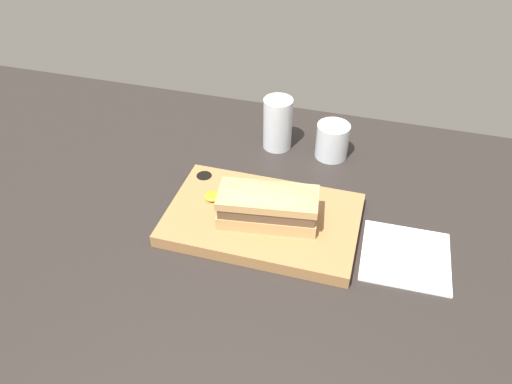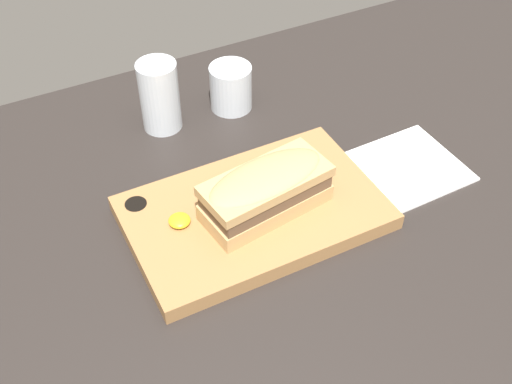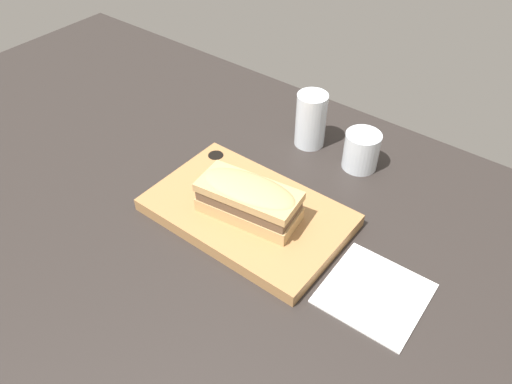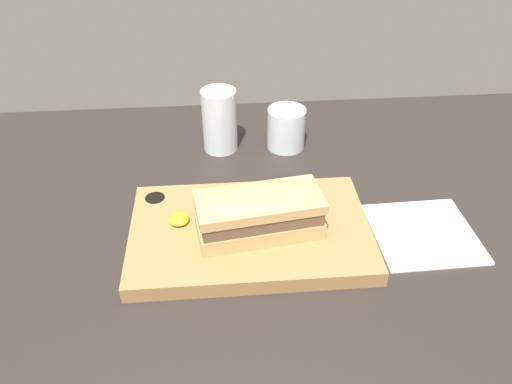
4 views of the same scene
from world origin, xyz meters
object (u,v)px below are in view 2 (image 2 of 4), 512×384
at_px(sandwich, 266,189).
at_px(water_glass, 162,99).
at_px(serving_board, 253,213).
at_px(napkin, 409,167).
at_px(wine_glass, 231,89).

bearing_deg(sandwich, water_glass, 99.54).
relative_size(serving_board, napkin, 2.28).
xyz_separation_m(sandwich, wine_glass, (0.08, 0.28, -0.03)).
xyz_separation_m(serving_board, sandwich, (0.01, -0.01, 0.05)).
bearing_deg(wine_glass, water_glass, 178.23).
bearing_deg(water_glass, sandwich, -80.46).
distance_m(wine_glass, napkin, 0.34).
distance_m(sandwich, water_glass, 0.29).
relative_size(sandwich, water_glass, 1.57).
bearing_deg(serving_board, wine_glass, 71.06).
relative_size(water_glass, wine_glass, 1.52).
relative_size(serving_board, wine_glass, 4.54).
bearing_deg(napkin, water_glass, 137.47).
relative_size(serving_board, sandwich, 1.89).
xyz_separation_m(serving_board, napkin, (0.27, -0.01, -0.01)).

